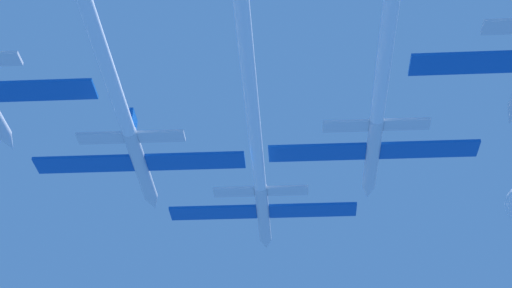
{
  "coord_description": "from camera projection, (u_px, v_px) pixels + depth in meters",
  "views": [
    {
      "loc": [
        2.68,
        -58.71,
        -30.06
      ],
      "look_at": [
        0.04,
        -10.19,
        0.12
      ],
      "focal_mm": 58.22,
      "sensor_mm": 36.0,
      "label": 1
    }
  ],
  "objects": [
    {
      "name": "jet_lead",
      "position": [
        256.0,
        143.0,
        56.81
      ],
      "size": [
        14.72,
        40.78,
        2.44
      ],
      "color": "silver"
    },
    {
      "name": "jet_left_wing",
      "position": [
        115.0,
        89.0,
        50.33
      ],
      "size": [
        14.72,
        37.54,
        2.44
      ],
      "color": "silver"
    },
    {
      "name": "jet_right_wing",
      "position": [
        384.0,
        61.0,
        49.61
      ],
      "size": [
        14.72,
        41.09,
        2.44
      ],
      "color": "silver"
    }
  ]
}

